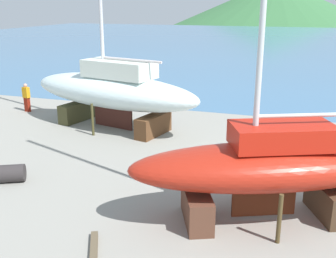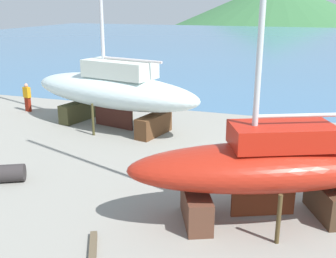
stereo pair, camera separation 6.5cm
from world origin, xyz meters
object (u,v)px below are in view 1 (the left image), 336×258
Objects in this scene: barrel_blue_faded at (11,173)px; sailboat_large_starboard at (267,165)px; sailboat_mid_port at (113,90)px; worker at (26,97)px.

sailboat_large_starboard is at bearing 1.11° from barrel_blue_faded.
sailboat_mid_port reaches higher than barrel_blue_faded.
barrel_blue_faded is (-0.59, -7.22, -1.66)m from sailboat_mid_port.
sailboat_large_starboard reaches higher than worker.
worker is 1.80× the size of barrel_blue_faded.
sailboat_mid_port is 7.43m from barrel_blue_faded.
barrel_blue_faded is at bearing 50.52° from worker.
sailboat_mid_port is 1.12× the size of sailboat_large_starboard.
sailboat_mid_port is at bearing 95.10° from worker.
sailboat_large_starboard is 16.77m from worker.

